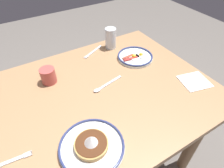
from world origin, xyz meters
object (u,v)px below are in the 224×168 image
plate_center_pancakes (92,146)px  paper_napkin (195,81)px  fork_near (6,163)px  fork_far (93,52)px  plate_near_main (135,57)px  tea_spoon (104,86)px  drinking_glass (111,39)px  coffee_mug (48,75)px

plate_center_pancakes → paper_napkin: bearing=-174.3°
fork_near → fork_far: (-0.63, -0.52, 0.00)m
plate_near_main → fork_near: 0.88m
plate_center_pancakes → tea_spoon: 0.36m
drinking_glass → fork_far: drinking_glass is taller
plate_center_pancakes → drinking_glass: 0.77m
plate_near_main → tea_spoon: size_ratio=1.15×
fork_near → drinking_glass: bearing=-146.3°
fork_far → tea_spoon: bearing=72.8°
plate_near_main → coffee_mug: 0.54m
drinking_glass → tea_spoon: 0.41m
fork_near → tea_spoon: size_ratio=1.00×
plate_center_pancakes → fork_near: 0.33m
coffee_mug → paper_napkin: size_ratio=0.69×
paper_napkin → coffee_mug: bearing=-31.3°
coffee_mug → fork_near: 0.47m
coffee_mug → paper_napkin: coffee_mug is taller
plate_near_main → drinking_glass: size_ratio=1.61×
fork_near → tea_spoon: (-0.52, -0.18, 0.00)m
fork_far → drinking_glass: bearing=176.4°
plate_near_main → paper_napkin: (-0.15, 0.36, -0.01)m
plate_near_main → plate_center_pancakes: plate_center_pancakes is taller
paper_napkin → drinking_glass: bearing=-68.6°
plate_near_main → coffee_mug: (0.54, -0.06, 0.03)m
fork_far → coffee_mug: bearing=22.6°
plate_center_pancakes → drinking_glass: size_ratio=1.89×
paper_napkin → fork_far: 0.66m
plate_center_pancakes → fork_far: (-0.32, -0.63, -0.01)m
paper_napkin → plate_near_main: bearing=-67.1°
drinking_glass → paper_napkin: bearing=111.4°
plate_center_pancakes → drinking_glass: (-0.46, -0.62, 0.05)m
drinking_glass → fork_near: size_ratio=0.72×
tea_spoon → plate_center_pancakes: bearing=53.1°
paper_napkin → tea_spoon: bearing=-26.2°
fork_far → fork_near: bearing=39.5°
coffee_mug → fork_far: (-0.34, -0.14, -0.04)m
coffee_mug → fork_far: bearing=-157.4°
plate_center_pancakes → drinking_glass: drinking_glass is taller
paper_napkin → fork_near: (0.98, -0.04, 0.00)m
drinking_glass → tea_spoon: drinking_glass is taller
plate_center_pancakes → tea_spoon: plate_center_pancakes is taller
paper_napkin → fork_near: fork_near is taller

